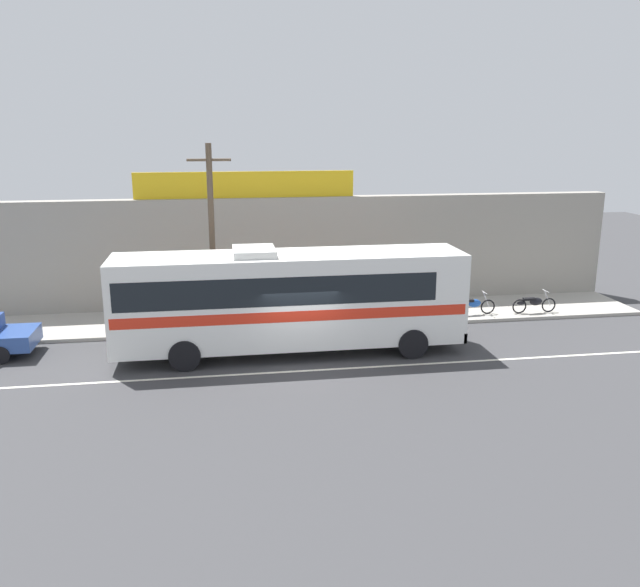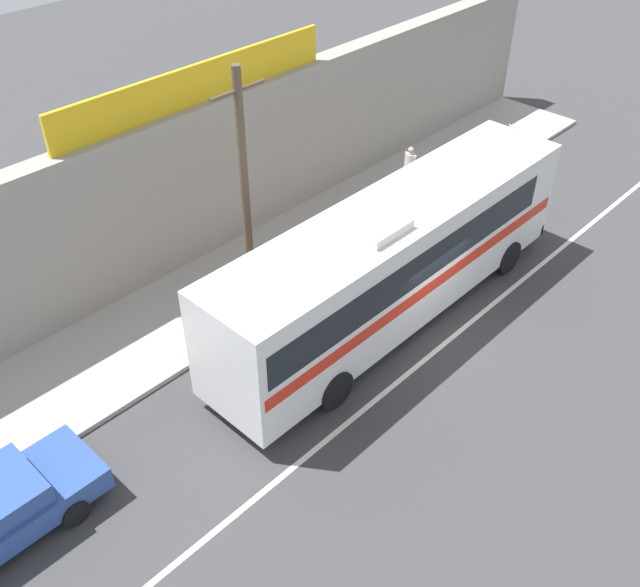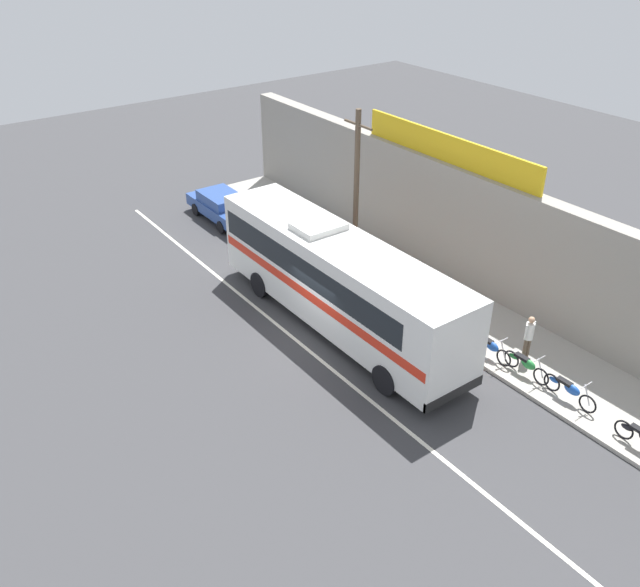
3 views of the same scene
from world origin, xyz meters
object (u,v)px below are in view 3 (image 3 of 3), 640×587
object	(u,v)px
intercity_bus	(337,277)
motorcycle_blue	(569,390)
motorcycle_red	(526,364)
parked_car	(223,206)
motorcycle_purple	(490,347)
pedestrian_near_shop	(529,335)
utility_pole	(356,194)

from	to	relation	value
intercity_bus	motorcycle_blue	world-z (taller)	intercity_bus
motorcycle_blue	motorcycle_red	size ratio (longest dim) A/B	1.06
parked_car	motorcycle_purple	distance (m)	16.02
intercity_bus	parked_car	size ratio (longest dim) A/B	2.64
motorcycle_purple	pedestrian_near_shop	bearing A→B (deg)	49.04
utility_pole	motorcycle_purple	distance (m)	8.11
utility_pole	pedestrian_near_shop	xyz separation A→B (m)	(8.26, 0.98, -2.65)
utility_pole	pedestrian_near_shop	size ratio (longest dim) A/B	4.13
parked_car	utility_pole	size ratio (longest dim) A/B	0.65
pedestrian_near_shop	intercity_bus	bearing A→B (deg)	-146.16
utility_pole	motorcycle_purple	world-z (taller)	utility_pole
utility_pole	motorcycle_purple	xyz separation A→B (m)	(7.45, 0.05, -3.21)
motorcycle_red	motorcycle_purple	bearing A→B (deg)	-172.90
parked_car	motorcycle_purple	world-z (taller)	parked_car
utility_pole	motorcycle_blue	bearing A→B (deg)	1.42
parked_car	motorcycle_red	bearing A→B (deg)	5.99
parked_car	motorcycle_red	size ratio (longest dim) A/B	2.47
motorcycle_blue	intercity_bus	bearing A→B (deg)	-158.64
parked_car	motorcycle_blue	world-z (taller)	parked_car
motorcycle_purple	motorcycle_red	world-z (taller)	same
parked_car	utility_pole	xyz separation A→B (m)	(8.48, 1.60, 3.04)
pedestrian_near_shop	parked_car	bearing A→B (deg)	-171.24
motorcycle_red	pedestrian_near_shop	distance (m)	1.12
motorcycle_blue	motorcycle_red	bearing A→B (deg)	-178.72
intercity_bus	motorcycle_blue	xyz separation A→B (m)	(8.01, 3.13, -1.50)
utility_pole	motorcycle_purple	size ratio (longest dim) A/B	3.84
utility_pole	motorcycle_red	bearing A→B (deg)	1.45
motorcycle_blue	motorcycle_red	world-z (taller)	same
motorcycle_blue	pedestrian_near_shop	xyz separation A→B (m)	(-2.26, 0.72, 0.57)
motorcycle_purple	pedestrian_near_shop	size ratio (longest dim) A/B	1.07
motorcycle_red	motorcycle_blue	bearing A→B (deg)	1.28
parked_car	motorcycle_blue	bearing A→B (deg)	5.58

